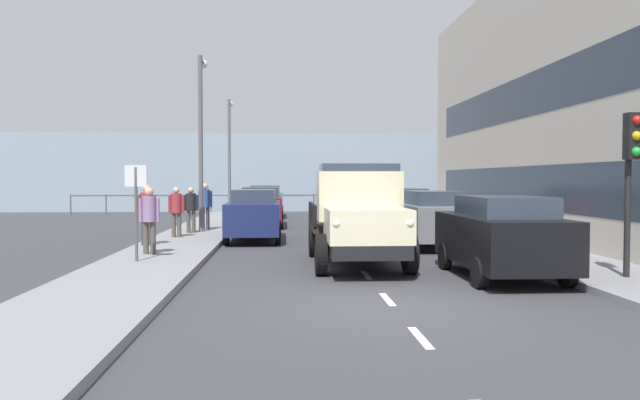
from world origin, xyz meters
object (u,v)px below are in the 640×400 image
at_px(pedestrian_with_bag, 205,202).
at_px(lamp_post_promenade, 201,127).
at_px(car_grey_kerbside_1, 433,218).
at_px(car_navy_oppositeside_0, 254,214).
at_px(street_sign, 136,196).
at_px(car_teal_oppositeside_2, 265,201).
at_px(traffic_light_near, 631,158).
at_px(truck_vintage_cream, 358,217).
at_px(pedestrian_strolling, 147,209).
at_px(car_red_kerbside_2, 402,210).
at_px(car_black_kerbside_near, 501,235).
at_px(pedestrian_in_dark_coat, 149,215).
at_px(car_maroon_oppositeside_1, 261,206).
at_px(lamp_post_far, 230,146).
at_px(pedestrian_couple_b, 191,206).
at_px(pedestrian_couple_a, 176,208).

bearing_deg(pedestrian_with_bag, lamp_post_promenade, 87.80).
distance_m(car_grey_kerbside_1, car_navy_oppositeside_0, 5.96).
bearing_deg(street_sign, pedestrian_with_bag, -92.92).
distance_m(car_grey_kerbside_1, car_teal_oppositeside_2, 15.83).
bearing_deg(car_teal_oppositeside_2, traffic_light_near, 109.65).
bearing_deg(truck_vintage_cream, car_grey_kerbside_1, -125.51).
distance_m(pedestrian_strolling, lamp_post_promenade, 5.53).
height_order(car_red_kerbside_2, pedestrian_strolling, pedestrian_strolling).
distance_m(car_black_kerbside_near, street_sign, 8.26).
xyz_separation_m(car_red_kerbside_2, pedestrian_in_dark_coat, (7.99, 7.38, 0.26)).
height_order(car_black_kerbside_near, pedestrian_strolling, pedestrian_strolling).
bearing_deg(car_black_kerbside_near, pedestrian_strolling, -32.69).
height_order(car_maroon_oppositeside_1, car_teal_oppositeside_2, same).
relative_size(traffic_light_near, lamp_post_promenade, 0.50).
xyz_separation_m(truck_vintage_cream, lamp_post_far, (4.73, -19.46, 2.73)).
bearing_deg(lamp_post_promenade, car_black_kerbside_near, 126.69).
height_order(pedestrian_in_dark_coat, lamp_post_promenade, lamp_post_promenade).
relative_size(car_black_kerbside_near, pedestrian_in_dark_coat, 2.31).
xyz_separation_m(truck_vintage_cream, pedestrian_in_dark_coat, (5.21, -1.48, -0.02)).
height_order(pedestrian_in_dark_coat, pedestrian_couple_b, pedestrian_in_dark_coat).
height_order(car_maroon_oppositeside_1, pedestrian_in_dark_coat, pedestrian_in_dark_coat).
bearing_deg(lamp_post_promenade, traffic_light_near, 131.10).
bearing_deg(pedestrian_strolling, pedestrian_couple_b, -99.24).
distance_m(car_grey_kerbside_1, pedestrian_in_dark_coat, 8.35).
distance_m(pedestrian_couple_a, lamp_post_promenade, 3.66).
height_order(car_grey_kerbside_1, car_navy_oppositeside_0, same).
bearing_deg(pedestrian_with_bag, street_sign, 87.08).
bearing_deg(pedestrian_strolling, lamp_post_far, -93.65).
relative_size(car_red_kerbside_2, lamp_post_promenade, 0.65).
distance_m(truck_vintage_cream, car_black_kerbside_near, 3.36).
relative_size(pedestrian_in_dark_coat, street_sign, 0.76).
distance_m(pedestrian_in_dark_coat, lamp_post_promenade, 7.38).
xyz_separation_m(car_navy_oppositeside_0, lamp_post_far, (1.97, -13.35, 3.01)).
height_order(pedestrian_in_dark_coat, traffic_light_near, traffic_light_near).
bearing_deg(car_red_kerbside_2, car_maroon_oppositeside_1, -31.25).
relative_size(pedestrian_strolling, lamp_post_promenade, 0.27).
relative_size(car_black_kerbside_near, car_teal_oppositeside_2, 0.92).
height_order(pedestrian_strolling, street_sign, street_sign).
height_order(pedestrian_in_dark_coat, pedestrian_with_bag, pedestrian_with_bag).
xyz_separation_m(car_black_kerbside_near, car_grey_kerbside_1, (0.00, -5.76, 0.00)).
relative_size(pedestrian_couple_a, traffic_light_near, 0.52).
relative_size(pedestrian_couple_b, lamp_post_far, 0.26).
distance_m(car_grey_kerbside_1, street_sign, 8.87).
xyz_separation_m(truck_vintage_cream, car_maroon_oppositeside_1, (2.76, -12.22, -0.28)).
distance_m(car_maroon_oppositeside_1, pedestrian_couple_a, 6.68).
xyz_separation_m(pedestrian_couple_a, pedestrian_couple_b, (-0.24, -1.61, -0.02)).
height_order(pedestrian_with_bag, street_sign, street_sign).
distance_m(car_maroon_oppositeside_1, traffic_light_near, 17.04).
relative_size(car_grey_kerbside_1, pedestrian_with_bag, 2.25).
xyz_separation_m(car_teal_oppositeside_2, pedestrian_strolling, (2.98, 15.13, 0.30)).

